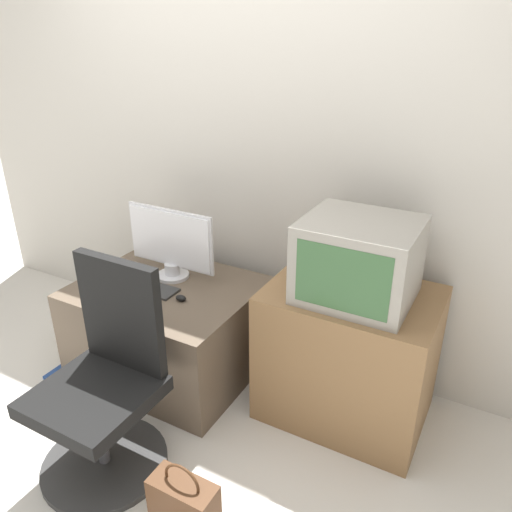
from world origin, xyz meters
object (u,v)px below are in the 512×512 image
at_px(main_monitor, 171,244).
at_px(office_chair, 105,390).
at_px(keyboard, 148,287).
at_px(cardboard_box_lower, 77,321).
at_px(mouse, 181,298).
at_px(book, 67,377).
at_px(crt_tv, 358,260).
at_px(handbag, 184,507).

distance_m(main_monitor, office_chair, 0.91).
xyz_separation_m(keyboard, cardboard_box_lower, (-0.59, -0.04, -0.38)).
distance_m(main_monitor, cardboard_box_lower, 0.88).
relative_size(main_monitor, mouse, 9.02).
bearing_deg(mouse, main_monitor, 135.24).
height_order(main_monitor, keyboard, main_monitor).
distance_m(cardboard_box_lower, book, 0.39).
bearing_deg(cardboard_box_lower, office_chair, -34.81).
bearing_deg(keyboard, book, -140.39).
relative_size(crt_tv, book, 2.18).
distance_m(crt_tv, cardboard_box_lower, 1.87).
bearing_deg(book, cardboard_box_lower, 123.09).
distance_m(main_monitor, crt_tv, 1.10).
bearing_deg(handbag, office_chair, 163.49).
bearing_deg(keyboard, mouse, -5.25).
bearing_deg(book, handbag, -20.84).
bearing_deg(keyboard, crt_tv, 8.97).
bearing_deg(mouse, crt_tv, 12.74).
bearing_deg(office_chair, cardboard_box_lower, 145.19).
xyz_separation_m(mouse, cardboard_box_lower, (-0.83, -0.01, -0.39)).
height_order(keyboard, mouse, mouse).
bearing_deg(mouse, office_chair, -88.70).
height_order(crt_tv, cardboard_box_lower, crt_tv).
bearing_deg(office_chair, handbag, -16.51).
xyz_separation_m(crt_tv, office_chair, (-0.87, -0.80, -0.51)).
distance_m(keyboard, mouse, 0.24).
xyz_separation_m(main_monitor, mouse, (0.21, -0.21, -0.19)).
bearing_deg(book, keyboard, 39.61).
xyz_separation_m(crt_tv, handbag, (-0.34, -0.96, -0.77)).
distance_m(keyboard, office_chair, 0.69).
relative_size(office_chair, book, 4.19).
height_order(crt_tv, office_chair, crt_tv).
bearing_deg(handbag, mouse, 125.76).
bearing_deg(cardboard_box_lower, crt_tv, 7.11).
xyz_separation_m(handbag, book, (-1.18, 0.45, -0.13)).
bearing_deg(main_monitor, office_chair, -74.66).
xyz_separation_m(keyboard, handbag, (0.79, -0.78, -0.42)).
bearing_deg(keyboard, cardboard_box_lower, -176.48).
bearing_deg(crt_tv, main_monitor, 179.66).
height_order(keyboard, cardboard_box_lower, keyboard).
relative_size(office_chair, handbag, 2.69).
xyz_separation_m(office_chair, book, (-0.65, 0.29, -0.38)).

